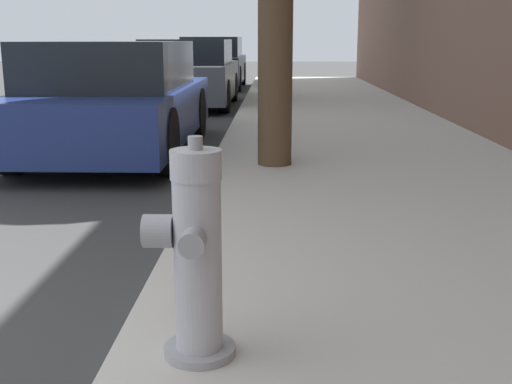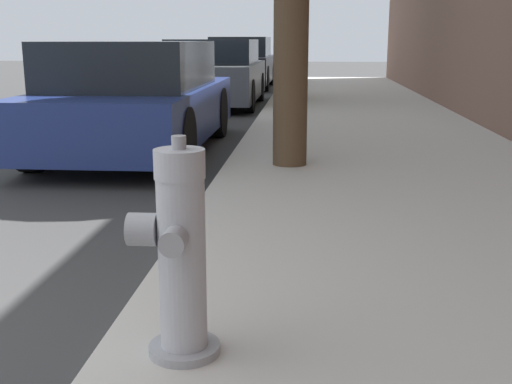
{
  "view_description": "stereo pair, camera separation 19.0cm",
  "coord_description": "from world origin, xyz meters",
  "views": [
    {
      "loc": [
        2.49,
        -2.0,
        1.4
      ],
      "look_at": [
        2.38,
        1.57,
        0.55
      ],
      "focal_mm": 45.0,
      "sensor_mm": 36.0,
      "label": 1
    },
    {
      "loc": [
        2.68,
        -1.99,
        1.4
      ],
      "look_at": [
        2.38,
        1.57,
        0.55
      ],
      "focal_mm": 45.0,
      "sensor_mm": 36.0,
      "label": 2
    }
  ],
  "objects": [
    {
      "name": "parked_car_near",
      "position": [
        0.52,
        5.88,
        0.67
      ],
      "size": [
        1.84,
        4.33,
        1.37
      ],
      "color": "navy",
      "rests_on": "ground_plane"
    },
    {
      "name": "fire_hydrant",
      "position": [
        2.18,
        0.37,
        0.57
      ],
      "size": [
        0.35,
        0.38,
        0.89
      ],
      "color": "#97979C",
      "rests_on": "sidewalk_slab"
    },
    {
      "name": "parked_car_mid",
      "position": [
        0.65,
        11.68,
        0.68
      ],
      "size": [
        1.87,
        4.0,
        1.4
      ],
      "color": "#4C5156",
      "rests_on": "ground_plane"
    },
    {
      "name": "parked_car_far",
      "position": [
        0.65,
        17.04,
        0.71
      ],
      "size": [
        1.75,
        4.22,
        1.46
      ],
      "color": "black",
      "rests_on": "ground_plane"
    }
  ]
}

